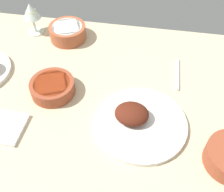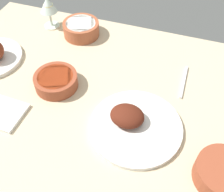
% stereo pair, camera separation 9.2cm
% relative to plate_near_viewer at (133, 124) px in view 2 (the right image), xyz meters
% --- Properties ---
extents(dining_table, '(1.40, 0.90, 0.04)m').
position_rel_plate_near_viewer_xyz_m(dining_table, '(0.10, -0.09, -0.04)').
color(dining_table, '#C6B28E').
rests_on(dining_table, ground).
extents(plate_near_viewer, '(0.30, 0.30, 0.07)m').
position_rel_plate_near_viewer_xyz_m(plate_near_viewer, '(0.00, 0.00, 0.00)').
color(plate_near_viewer, silver).
rests_on(plate_near_viewer, dining_table).
extents(bowl_cream, '(0.15, 0.15, 0.06)m').
position_rel_plate_near_viewer_xyz_m(bowl_cream, '(0.35, -0.40, 0.02)').
color(bowl_cream, '#A35133').
rests_on(bowl_cream, dining_table).
extents(bowl_soup, '(0.15, 0.15, 0.06)m').
position_rel_plate_near_viewer_xyz_m(bowl_soup, '(-0.28, 0.09, 0.02)').
color(bowl_soup, brown).
rests_on(bowl_soup, dining_table).
extents(bowl_sauce, '(0.16, 0.16, 0.05)m').
position_rel_plate_near_viewer_xyz_m(bowl_sauce, '(0.31, -0.09, 0.01)').
color(bowl_sauce, brown).
rests_on(bowl_sauce, dining_table).
extents(wine_glass, '(0.08, 0.08, 0.14)m').
position_rel_plate_near_viewer_xyz_m(wine_glass, '(0.50, -0.42, 0.08)').
color(wine_glass, silver).
rests_on(wine_glass, dining_table).
extents(folded_napkin, '(0.15, 0.13, 0.01)m').
position_rel_plate_near_viewer_xyz_m(folded_napkin, '(0.43, 0.09, -0.01)').
color(folded_napkin, white).
rests_on(folded_napkin, dining_table).
extents(spoon_loose, '(0.01, 0.17, 0.01)m').
position_rel_plate_near_viewer_xyz_m(spoon_loose, '(-0.12, -0.25, -0.01)').
color(spoon_loose, silver).
rests_on(spoon_loose, dining_table).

